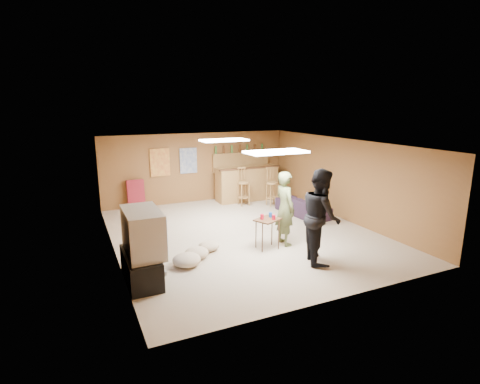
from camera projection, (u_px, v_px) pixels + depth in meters
name	position (u px, v px, depth m)	size (l,w,h in m)	color
ground	(243.00, 233.00, 9.15)	(7.00, 7.00, 0.00)	tan
ceiling	(244.00, 143.00, 8.65)	(6.00, 7.00, 0.02)	silver
wall_back	(197.00, 168.00, 12.00)	(6.00, 0.02, 2.20)	brown
wall_front	(339.00, 235.00, 5.80)	(6.00, 0.02, 2.20)	brown
wall_left	(111.00, 203.00, 7.68)	(0.02, 7.00, 2.20)	brown
wall_right	(344.00, 179.00, 10.11)	(0.02, 7.00, 2.20)	brown
tv_stand	(141.00, 267.00, 6.66)	(0.55, 1.30, 0.50)	black
dvd_box	(154.00, 270.00, 6.77)	(0.35, 0.50, 0.08)	#B2B2B7
tv_body	(143.00, 232.00, 6.54)	(0.60, 1.10, 0.80)	#B2B2B7
tv_screen	(160.00, 230.00, 6.67)	(0.02, 0.95, 0.65)	navy
bar_counter	(247.00, 184.00, 12.24)	(2.00, 0.60, 1.10)	olive
bar_lip	(250.00, 168.00, 11.90)	(2.10, 0.12, 0.05)	#402514
bar_shelf	(241.00, 153.00, 12.42)	(2.00, 0.18, 0.05)	olive
bar_backing	(241.00, 162.00, 12.51)	(2.00, 0.14, 0.60)	olive
poster_left	(160.00, 162.00, 11.42)	(0.60, 0.03, 0.85)	#BF3F26
poster_right	(188.00, 161.00, 11.78)	(0.55, 0.03, 0.80)	#334C99
folding_chair_stack	(136.00, 195.00, 11.16)	(0.50, 0.14, 0.90)	maroon
ceiling_panel_front	(276.00, 152.00, 7.33)	(1.20, 0.60, 0.04)	white
ceiling_panel_back	(224.00, 140.00, 9.72)	(1.20, 0.60, 0.04)	white
person_olive	(285.00, 208.00, 8.29)	(0.61, 0.40, 1.67)	#555D36
person_black	(321.00, 216.00, 7.34)	(0.92, 0.71, 1.88)	black
sofa	(303.00, 206.00, 10.65)	(1.75, 0.68, 0.51)	black
tray_table	(267.00, 234.00, 8.13)	(0.52, 0.41, 0.67)	#402514
cup_red_near	(262.00, 217.00, 8.02)	(0.08, 0.08, 0.11)	red
cup_red_far	(274.00, 217.00, 7.99)	(0.08, 0.08, 0.11)	red
cup_blue	(270.00, 215.00, 8.17)	(0.08, 0.08, 0.11)	#154495
bar_stool_left	(244.00, 185.00, 11.59)	(0.41, 0.41, 1.29)	olive
bar_stool_right	(273.00, 187.00, 11.56)	(0.36, 0.36, 1.15)	olive
cushion_near_tv	(197.00, 253.00, 7.67)	(0.49, 0.49, 0.22)	tan
cushion_mid	(209.00, 246.00, 8.08)	(0.44, 0.44, 0.20)	tan
cushion_far	(187.00, 260.00, 7.28)	(0.56, 0.56, 0.25)	tan
bottle_row	(240.00, 149.00, 12.35)	(1.76, 0.08, 0.26)	#3F7233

